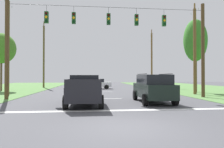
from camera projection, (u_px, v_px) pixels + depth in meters
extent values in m
plane|color=#47474C|center=(128.00, 128.00, 7.35)|extent=(120.00, 120.00, 0.00)
cube|color=white|center=(116.00, 110.00, 11.05)|extent=(14.24, 0.45, 0.01)
cube|color=white|center=(107.00, 99.00, 17.01)|extent=(2.50, 0.15, 0.01)
cube|color=white|center=(102.00, 92.00, 24.65)|extent=(2.50, 0.15, 0.01)
cube|color=white|center=(100.00, 89.00, 29.57)|extent=(2.50, 0.15, 0.01)
cylinder|color=#503821|center=(7.00, 48.00, 16.36)|extent=(0.30, 0.30, 8.36)
cylinder|color=#503821|center=(203.00, 50.00, 18.05)|extent=(0.30, 0.30, 8.36)
cylinder|color=black|center=(110.00, 7.00, 17.25)|extent=(16.72, 0.02, 0.02)
cylinder|color=black|center=(47.00, 8.00, 16.72)|extent=(0.02, 0.02, 0.54)
cube|color=#19471E|center=(47.00, 17.00, 16.71)|extent=(0.32, 0.24, 0.95)
cylinder|color=#310503|center=(46.00, 13.00, 16.57)|extent=(0.20, 0.04, 0.20)
cylinder|color=orange|center=(46.00, 17.00, 16.57)|extent=(0.20, 0.04, 0.20)
cylinder|color=black|center=(46.00, 21.00, 16.56)|extent=(0.20, 0.04, 0.20)
cylinder|color=black|center=(74.00, 9.00, 16.94)|extent=(0.02, 0.02, 0.54)
cube|color=#19471E|center=(74.00, 18.00, 16.93)|extent=(0.32, 0.24, 0.95)
cylinder|color=#310503|center=(74.00, 14.00, 16.80)|extent=(0.20, 0.04, 0.20)
cylinder|color=orange|center=(74.00, 18.00, 16.79)|extent=(0.20, 0.04, 0.20)
cylinder|color=black|center=(74.00, 21.00, 16.79)|extent=(0.20, 0.04, 0.20)
cylinder|color=black|center=(109.00, 10.00, 17.24)|extent=(0.02, 0.02, 0.54)
cube|color=#19471E|center=(109.00, 19.00, 17.23)|extent=(0.32, 0.24, 0.95)
cylinder|color=#310503|center=(109.00, 15.00, 17.09)|extent=(0.20, 0.04, 0.20)
cylinder|color=orange|center=(109.00, 19.00, 17.09)|extent=(0.20, 0.04, 0.20)
cylinder|color=black|center=(109.00, 22.00, 17.09)|extent=(0.20, 0.04, 0.20)
cylinder|color=black|center=(136.00, 11.00, 17.48)|extent=(0.02, 0.02, 0.54)
cube|color=#19471E|center=(136.00, 20.00, 17.47)|extent=(0.32, 0.24, 0.95)
cylinder|color=#310503|center=(137.00, 16.00, 17.34)|extent=(0.20, 0.04, 0.20)
cylinder|color=orange|center=(137.00, 20.00, 17.33)|extent=(0.20, 0.04, 0.20)
cylinder|color=black|center=(137.00, 23.00, 17.33)|extent=(0.20, 0.04, 0.20)
cylinder|color=black|center=(164.00, 12.00, 17.73)|extent=(0.02, 0.02, 0.54)
cube|color=#19471E|center=(164.00, 21.00, 17.72)|extent=(0.32, 0.24, 0.95)
cylinder|color=#310503|center=(165.00, 17.00, 17.59)|extent=(0.20, 0.04, 0.20)
cylinder|color=orange|center=(165.00, 20.00, 17.58)|extent=(0.20, 0.04, 0.20)
cylinder|color=black|center=(165.00, 24.00, 17.58)|extent=(0.20, 0.04, 0.20)
cube|color=black|center=(84.00, 92.00, 13.37)|extent=(2.04, 5.41, 0.85)
cube|color=black|center=(85.00, 80.00, 14.02)|extent=(1.86, 1.91, 0.70)
cube|color=black|center=(68.00, 83.00, 11.93)|extent=(0.12, 2.38, 0.45)
cube|color=black|center=(100.00, 83.00, 12.13)|extent=(0.12, 2.38, 0.45)
cube|color=black|center=(83.00, 84.00, 10.74)|extent=(1.96, 0.11, 0.45)
cylinder|color=black|center=(72.00, 96.00, 15.08)|extent=(0.29, 0.80, 0.80)
cylinder|color=black|center=(98.00, 96.00, 15.29)|extent=(0.29, 0.80, 0.80)
cylinder|color=black|center=(66.00, 102.00, 11.43)|extent=(0.29, 0.80, 0.80)
cylinder|color=black|center=(101.00, 102.00, 11.64)|extent=(0.29, 0.80, 0.80)
cube|color=black|center=(153.00, 90.00, 14.50)|extent=(2.06, 4.84, 0.95)
cube|color=black|center=(153.00, 79.00, 14.36)|extent=(1.87, 3.24, 0.65)
cylinder|color=black|center=(142.00, 74.00, 14.30)|extent=(0.11, 2.72, 0.05)
cylinder|color=black|center=(165.00, 74.00, 14.43)|extent=(0.11, 2.72, 0.05)
cylinder|color=black|center=(135.00, 95.00, 16.04)|extent=(0.28, 0.77, 0.76)
cylinder|color=black|center=(159.00, 95.00, 16.20)|extent=(0.28, 0.77, 0.76)
cylinder|color=black|center=(145.00, 100.00, 12.79)|extent=(0.28, 0.77, 0.76)
cylinder|color=black|center=(175.00, 100.00, 12.94)|extent=(0.28, 0.77, 0.76)
cube|color=silver|center=(97.00, 84.00, 30.60)|extent=(4.32, 1.84, 0.70)
cube|color=black|center=(97.00, 80.00, 30.61)|extent=(2.11, 1.64, 0.50)
cylinder|color=black|center=(87.00, 87.00, 29.55)|extent=(0.64, 0.23, 0.64)
cylinder|color=black|center=(87.00, 86.00, 31.34)|extent=(0.64, 0.23, 0.64)
cylinder|color=black|center=(107.00, 87.00, 29.86)|extent=(0.64, 0.23, 0.64)
cylinder|color=black|center=(106.00, 86.00, 31.65)|extent=(0.64, 0.23, 0.64)
cylinder|color=brown|center=(195.00, 51.00, 21.13)|extent=(0.32, 0.32, 8.95)
cube|color=brown|center=(195.00, 13.00, 21.18)|extent=(0.12, 0.12, 1.96)
cylinder|color=#B2B7BC|center=(191.00, 14.00, 21.96)|extent=(0.08, 0.08, 0.12)
cylinder|color=#B2B7BC|center=(199.00, 9.00, 20.40)|extent=(0.08, 0.08, 0.12)
cylinder|color=brown|center=(152.00, 60.00, 35.13)|extent=(0.28, 0.28, 9.41)
cube|color=brown|center=(152.00, 35.00, 35.18)|extent=(0.12, 0.12, 2.07)
cylinder|color=#B2B7BC|center=(150.00, 36.00, 36.01)|extent=(0.08, 0.08, 0.12)
cylinder|color=#B2B7BC|center=(153.00, 34.00, 34.36)|extent=(0.08, 0.08, 0.12)
cube|color=brown|center=(152.00, 41.00, 35.17)|extent=(0.12, 0.12, 2.32)
cylinder|color=#B2B7BC|center=(150.00, 41.00, 36.10)|extent=(0.08, 0.08, 0.12)
cylinder|color=#B2B7BC|center=(153.00, 39.00, 34.25)|extent=(0.08, 0.08, 0.12)
cylinder|color=brown|center=(8.00, 48.00, 20.09)|extent=(0.27, 0.27, 9.38)
cube|color=brown|center=(8.00, 5.00, 20.15)|extent=(0.12, 0.12, 2.21)
cylinder|color=#B2B7BC|center=(12.00, 7.00, 21.03)|extent=(0.08, 0.08, 0.12)
cylinder|color=#B2B7BC|center=(5.00, 1.00, 19.27)|extent=(0.08, 0.08, 0.12)
cylinder|color=brown|center=(44.00, 57.00, 33.79)|extent=(0.29, 0.29, 10.33)
cube|color=brown|center=(44.00, 28.00, 33.85)|extent=(0.12, 0.12, 2.29)
cylinder|color=#B2B7BC|center=(45.00, 29.00, 34.76)|extent=(0.08, 0.08, 0.12)
cylinder|color=#B2B7BC|center=(43.00, 26.00, 32.94)|extent=(0.08, 0.08, 0.12)
cylinder|color=brown|center=(1.00, 74.00, 26.08)|extent=(0.25, 0.25, 4.43)
ellipsoid|color=#417824|center=(1.00, 48.00, 26.13)|extent=(3.55, 3.55, 3.90)
cylinder|color=brown|center=(195.00, 72.00, 23.59)|extent=(0.34, 0.34, 4.73)
ellipsoid|color=#367927|center=(195.00, 40.00, 23.64)|extent=(2.67, 2.67, 4.92)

